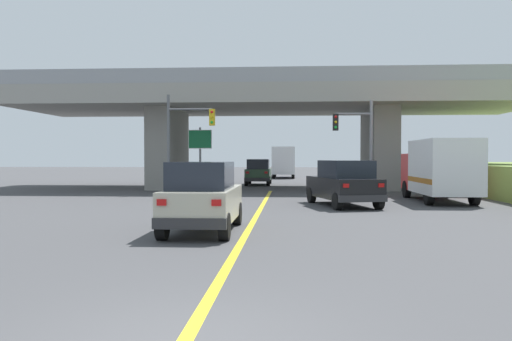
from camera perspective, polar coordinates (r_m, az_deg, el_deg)
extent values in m
plane|color=#424244|center=(36.75, 1.78, -1.93)|extent=(160.00, 160.00, 0.00)
cube|color=gray|center=(36.89, 1.79, 7.54)|extent=(34.80, 10.57, 1.21)
cube|color=gray|center=(37.66, -9.51, 2.30)|extent=(1.69, 6.34, 5.48)
cube|color=gray|center=(37.18, 13.22, 2.29)|extent=(1.69, 6.34, 5.48)
cube|color=gray|center=(31.95, 1.48, 10.40)|extent=(34.80, 0.20, 0.90)
cube|color=gray|center=(42.11, 2.02, 8.22)|extent=(34.80, 0.20, 0.90)
cube|color=yellow|center=(19.86, 0.15, -4.77)|extent=(0.20, 27.75, 0.01)
cube|color=#B7B29E|center=(15.22, -5.74, -3.62)|extent=(1.82, 4.30, 0.90)
cube|color=#1E232D|center=(14.85, -5.96, -0.53)|extent=(1.60, 2.36, 0.76)
cube|color=#2D2D30|center=(13.19, -7.24, -5.75)|extent=(1.86, 0.20, 0.28)
cube|color=red|center=(13.22, -10.22, -3.43)|extent=(0.24, 0.06, 0.16)
cube|color=red|center=(12.96, -4.33, -3.51)|extent=(0.24, 0.06, 0.16)
cylinder|color=black|center=(16.97, -7.57, -4.63)|extent=(0.26, 0.72, 0.72)
cylinder|color=black|center=(16.73, -2.09, -4.70)|extent=(0.26, 0.72, 0.72)
cylinder|color=black|center=(13.87, -10.16, -5.99)|extent=(0.26, 0.72, 0.72)
cylinder|color=black|center=(13.58, -3.45, -6.13)|extent=(0.26, 0.72, 0.72)
cube|color=black|center=(23.57, 9.41, -1.85)|extent=(3.11, 5.08, 0.90)
cube|color=#1E232D|center=(23.20, 9.72, 0.15)|extent=(2.34, 2.96, 0.76)
cube|color=#2D2D30|center=(21.43, 11.55, -3.01)|extent=(2.01, 0.70, 0.28)
cube|color=red|center=(21.06, 9.76, -1.64)|extent=(0.25, 0.12, 0.16)
cube|color=red|center=(21.63, 13.46, -1.57)|extent=(0.25, 0.12, 0.16)
cylinder|color=black|center=(25.04, 6.05, -2.68)|extent=(0.43, 0.76, 0.72)
cylinder|color=black|center=(25.61, 9.88, -2.60)|extent=(0.43, 0.76, 0.72)
cylinder|color=black|center=(21.59, 8.85, -3.34)|extent=(0.43, 0.76, 0.72)
cylinder|color=black|center=(22.25, 13.19, -3.22)|extent=(0.43, 0.76, 0.72)
cube|color=red|center=(29.36, 17.98, -0.11)|extent=(2.20, 2.00, 1.90)
cube|color=white|center=(26.15, 19.78, 0.40)|extent=(2.31, 4.64, 2.54)
cube|color=#B26619|center=(26.17, 19.76, -0.99)|extent=(2.33, 4.54, 0.24)
cylinder|color=black|center=(29.17, 16.06, -1.97)|extent=(0.30, 0.90, 0.90)
cylinder|color=black|center=(29.66, 19.84, -1.94)|extent=(0.30, 0.90, 0.90)
cylinder|color=black|center=(24.82, 18.27, -2.57)|extent=(0.30, 0.90, 0.90)
cylinder|color=black|center=(25.40, 22.65, -2.52)|extent=(0.30, 0.90, 0.90)
cube|color=#2D4C33|center=(41.29, 0.28, -0.44)|extent=(1.86, 4.38, 0.90)
cube|color=#1E232D|center=(40.95, 0.25, 0.71)|extent=(1.64, 2.41, 0.76)
cube|color=#2D2D30|center=(39.17, 0.09, -0.99)|extent=(1.90, 0.20, 0.28)
cube|color=red|center=(39.13, -0.93, -0.22)|extent=(0.24, 0.06, 0.16)
cube|color=red|center=(39.04, 1.11, -0.22)|extent=(0.24, 0.06, 0.16)
cylinder|color=black|center=(43.00, -0.70, -0.96)|extent=(0.26, 0.72, 0.72)
cylinder|color=black|center=(42.91, 1.52, -0.97)|extent=(0.26, 0.72, 0.72)
cylinder|color=black|center=(39.73, -1.06, -1.16)|extent=(0.26, 0.72, 0.72)
cylinder|color=black|center=(39.63, 1.34, -1.17)|extent=(0.26, 0.72, 0.72)
cylinder|color=slate|center=(30.76, 12.40, 2.46)|extent=(0.18, 0.18, 5.44)
cylinder|color=slate|center=(30.72, 10.54, 6.09)|extent=(2.03, 0.12, 0.12)
cube|color=black|center=(30.58, 8.64, 5.21)|extent=(0.32, 0.26, 0.96)
sphere|color=red|center=(30.45, 8.67, 5.80)|extent=(0.16, 0.16, 0.16)
sphere|color=gold|center=(30.43, 8.67, 5.23)|extent=(0.16, 0.16, 0.16)
sphere|color=green|center=(30.41, 8.67, 4.67)|extent=(0.16, 0.16, 0.16)
cylinder|color=#56595E|center=(31.15, -9.49, 2.80)|extent=(0.18, 0.18, 5.82)
cylinder|color=#56595E|center=(31.00, -7.17, 6.63)|extent=(2.58, 0.12, 0.12)
cube|color=gold|center=(30.75, -4.79, 5.78)|extent=(0.32, 0.26, 0.96)
sphere|color=red|center=(30.63, -4.84, 6.36)|extent=(0.16, 0.16, 0.16)
sphere|color=gold|center=(30.60, -4.84, 5.80)|extent=(0.16, 0.16, 0.16)
sphere|color=green|center=(30.58, -4.83, 5.24)|extent=(0.16, 0.16, 0.16)
cylinder|color=slate|center=(34.80, -6.09, 1.28)|extent=(0.14, 0.14, 4.13)
cube|color=#146638|center=(34.76, -6.11, 3.40)|extent=(1.48, 0.08, 1.16)
cube|color=white|center=(34.76, -6.11, 3.40)|extent=(1.56, 0.04, 1.24)
cube|color=navy|center=(57.86, 3.04, 0.67)|extent=(2.20, 2.00, 1.90)
cube|color=silver|center=(54.56, 3.00, 1.10)|extent=(2.31, 4.59, 2.80)
cube|color=#B26619|center=(54.57, 3.00, 0.37)|extent=(2.33, 4.50, 0.24)
cylinder|color=black|center=(57.90, 2.05, -0.27)|extent=(0.30, 0.90, 0.90)
cylinder|color=black|center=(57.88, 4.03, -0.27)|extent=(0.30, 0.90, 0.90)
cylinder|color=black|center=(53.46, 1.92, -0.40)|extent=(0.30, 0.90, 0.90)
cylinder|color=black|center=(53.43, 4.06, -0.41)|extent=(0.30, 0.90, 0.90)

